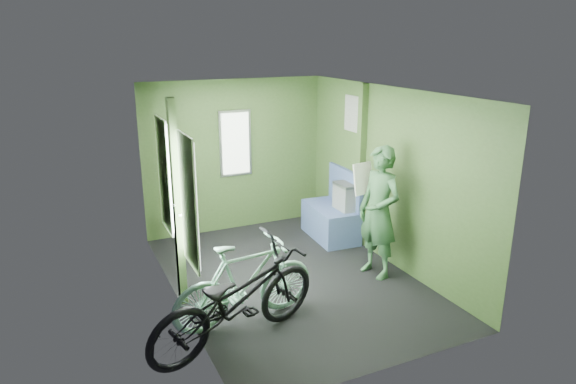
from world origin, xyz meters
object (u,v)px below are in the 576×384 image
object	(u,v)px
bicycle_black	(239,345)
bicycle_mint	(246,323)
bench_seat	(332,218)
passenger	(379,212)
waste_box	(346,212)

from	to	relation	value
bicycle_black	bicycle_mint	bearing A→B (deg)	-49.02
bench_seat	bicycle_mint	bearing A→B (deg)	-135.59
bicycle_mint	passenger	distance (m)	2.12
bicycle_black	waste_box	size ratio (longest dim) A/B	2.18
bicycle_mint	passenger	xyz separation A→B (m)	(1.90, 0.41, 0.83)
bicycle_mint	bench_seat	size ratio (longest dim) A/B	1.54
waste_box	bench_seat	xyz separation A→B (m)	(-0.11, 0.20, -0.14)
waste_box	passenger	bearing A→B (deg)	-101.53
passenger	waste_box	xyz separation A→B (m)	(0.23, 1.13, -0.39)
waste_box	bench_seat	world-z (taller)	bench_seat
bicycle_black	waste_box	distance (m)	3.04
bicycle_black	bicycle_mint	size ratio (longest dim) A/B	1.21
bicycle_mint	passenger	bearing A→B (deg)	-83.63
bicycle_black	waste_box	bearing A→B (deg)	-68.44
bicycle_mint	waste_box	xyz separation A→B (m)	(2.14, 1.54, 0.44)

